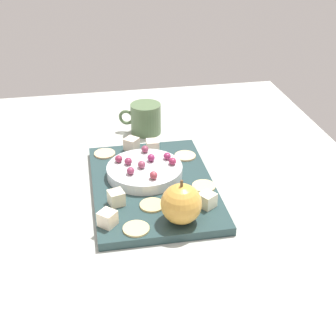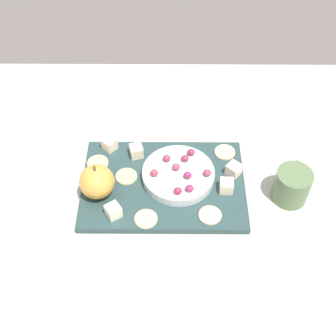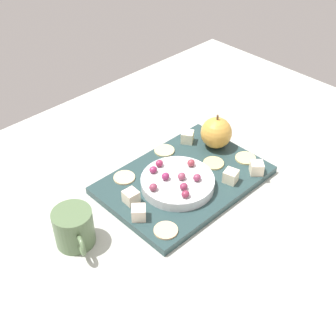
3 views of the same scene
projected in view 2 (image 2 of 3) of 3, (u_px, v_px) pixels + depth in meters
table at (151, 197)px, 103.28cm from camera, size 120.97×92.26×3.20cm
platter at (163, 185)px, 102.36cm from camera, size 35.54×24.53×1.71cm
serving_dish at (178, 175)px, 101.67cm from camera, size 15.84×15.84×2.20cm
apple_whole at (97, 182)px, 97.00cm from camera, size 7.45×7.45×7.45cm
apple_stem at (94, 168)px, 93.72cm from camera, size 0.50×0.50×1.20cm
cheese_cube_0 at (113, 211)px, 94.94cm from camera, size 3.88×3.88×2.79cm
cheese_cube_1 at (109, 144)px, 107.34cm from camera, size 3.95×3.95×2.79cm
cheese_cube_2 at (234, 170)px, 102.25cm from camera, size 3.95×3.95×2.79cm
cheese_cube_3 at (226, 186)px, 99.25cm from camera, size 2.94×2.94×2.79cm
cheese_cube_4 at (136, 151)px, 105.92cm from camera, size 3.43×3.43×2.79cm
cracker_0 at (225, 152)px, 107.30cm from camera, size 4.75×4.75×0.40cm
cracker_1 at (210, 215)px, 95.72cm from camera, size 4.75×4.75×0.40cm
cracker_2 at (98, 163)px, 105.12cm from camera, size 4.75×4.75×0.40cm
cracker_3 at (146, 219)px, 95.13cm from camera, size 4.75×4.75×0.40cm
cracker_4 at (126, 176)px, 102.53cm from camera, size 4.75×4.75×0.40cm
grape_0 at (189, 188)px, 96.88cm from camera, size 1.77×1.59×1.43cm
grape_1 at (167, 158)px, 102.37cm from camera, size 1.77×1.59×1.50cm
grape_2 at (154, 173)px, 99.54cm from camera, size 1.77×1.59×1.61cm
grape_3 at (188, 175)px, 99.11cm from camera, size 1.77×1.59×1.61cm
grape_4 at (176, 167)px, 100.68cm from camera, size 1.77×1.59×1.57cm
grape_5 at (178, 191)px, 96.43cm from camera, size 1.77×1.59×1.48cm
grape_6 at (185, 158)px, 102.37cm from camera, size 1.77×1.59×1.49cm
grape_7 at (191, 152)px, 103.59cm from camera, size 1.77×1.59×1.49cm
grape_8 at (207, 173)px, 99.59cm from camera, size 1.77×1.59×1.54cm
cup at (292, 185)px, 98.45cm from camera, size 7.63×10.56×7.64cm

